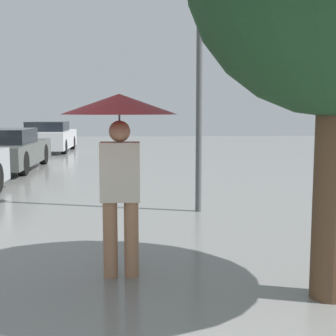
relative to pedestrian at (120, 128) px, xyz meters
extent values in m
cylinder|color=#9E7051|center=(-0.11, 0.00, -1.11)|extent=(0.15, 0.15, 0.78)
cylinder|color=#9E7051|center=(0.11, 0.00, -1.11)|extent=(0.15, 0.15, 0.78)
cube|color=beige|center=(0.00, 0.00, -0.43)|extent=(0.39, 0.23, 0.58)
sphere|color=#9E7051|center=(0.00, 0.00, -0.03)|extent=(0.21, 0.21, 0.21)
cylinder|color=#515456|center=(0.00, 0.00, -0.18)|extent=(0.02, 0.02, 0.62)
cone|color=maroon|center=(0.00, 0.00, 0.23)|extent=(1.13, 1.13, 0.20)
cube|color=#4C514C|center=(-3.57, 9.01, -1.03)|extent=(1.71, 4.26, 0.59)
cube|color=black|center=(-3.57, 8.80, -0.53)|extent=(1.46, 1.92, 0.40)
cylinder|color=black|center=(-2.80, 10.33, -1.18)|extent=(0.18, 0.63, 0.63)
cylinder|color=black|center=(-2.80, 7.69, -1.18)|extent=(0.18, 0.63, 0.63)
cube|color=silver|center=(-3.51, 15.02, -1.00)|extent=(1.78, 3.87, 0.69)
cube|color=black|center=(-3.51, 14.83, -0.46)|extent=(1.51, 1.74, 0.39)
cylinder|color=black|center=(-4.31, 16.22, -1.21)|extent=(0.18, 0.57, 0.57)
cylinder|color=black|center=(-2.70, 16.22, -1.21)|extent=(0.18, 0.57, 0.57)
cylinder|color=black|center=(-4.31, 13.82, -1.21)|extent=(0.18, 0.57, 0.57)
cylinder|color=black|center=(-2.70, 13.82, -1.21)|extent=(0.18, 0.57, 0.57)
cylinder|color=brown|center=(1.88, -0.66, -0.40)|extent=(0.33, 0.33, 2.21)
cylinder|color=#515456|center=(1.18, 3.04, 0.93)|extent=(0.10, 0.10, 4.87)
camera|label=1|loc=(0.18, -4.60, 0.17)|focal=50.00mm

